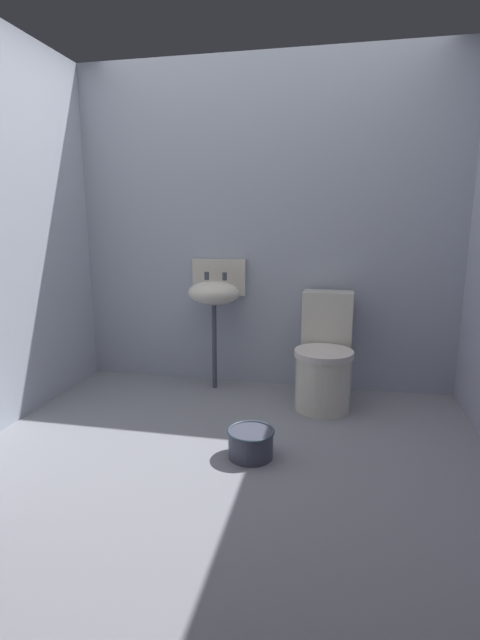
# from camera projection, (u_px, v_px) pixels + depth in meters

# --- Properties ---
(ground_plane) EXTENTS (3.30, 2.70, 0.08)m
(ground_plane) POSITION_uv_depth(u_px,v_px,m) (230.00, 456.00, 2.65)
(ground_plane) COLOR gray
(wall_back) EXTENTS (3.30, 0.10, 2.45)m
(wall_back) POSITION_uv_depth(u_px,v_px,m) (264.00, 228.00, 3.54)
(wall_back) COLOR #A1AABA
(wall_back) RESTS_ON ground
(toilet_near_wall) EXTENTS (0.41, 0.60, 0.78)m
(toilet_near_wall) POSITION_uv_depth(u_px,v_px,m) (324.00, 361.00, 3.25)
(toilet_near_wall) COLOR silver
(toilet_near_wall) RESTS_ON ground
(sink) EXTENTS (0.42, 0.35, 0.99)m
(sink) POSITION_uv_depth(u_px,v_px,m) (215.00, 292.00, 3.50)
(sink) COLOR #424556
(sink) RESTS_ON ground
(bucket) EXTENTS (0.26, 0.26, 0.16)m
(bucket) POSITION_uv_depth(u_px,v_px,m) (251.00, 442.00, 2.56)
(bucket) COLOR #424556
(bucket) RESTS_ON ground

